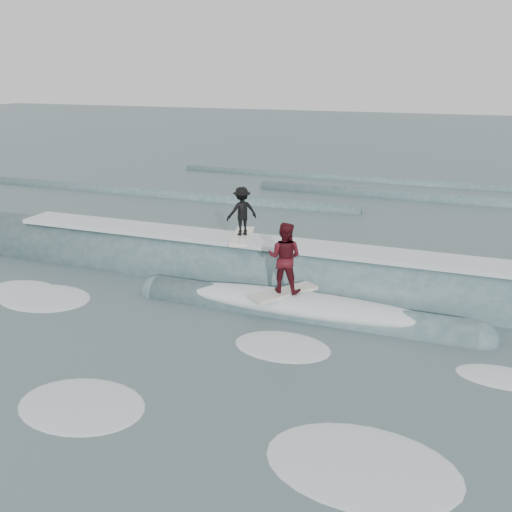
% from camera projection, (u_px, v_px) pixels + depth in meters
% --- Properties ---
extents(ground, '(160.00, 160.00, 0.00)m').
position_uv_depth(ground, '(210.00, 335.00, 14.34)').
color(ground, '#3D5359').
rests_on(ground, ground).
extents(breaking_wave, '(24.10, 4.01, 2.46)m').
position_uv_depth(breaking_wave, '(270.00, 282.00, 17.82)').
color(breaking_wave, '#38595E').
rests_on(breaking_wave, ground).
extents(surfer_black, '(1.10, 2.07, 1.63)m').
position_uv_depth(surfer_black, '(242.00, 214.00, 17.75)').
color(surfer_black, white).
rests_on(surfer_black, ground).
extents(surfer_red, '(1.60, 1.95, 2.03)m').
position_uv_depth(surfer_red, '(285.00, 260.00, 15.26)').
color(surfer_red, silver).
rests_on(surfer_red, ground).
extents(whitewater, '(15.32, 6.22, 0.10)m').
position_uv_depth(whitewater, '(191.00, 358.00, 13.22)').
color(whitewater, white).
rests_on(whitewater, ground).
extents(far_swells, '(37.72, 8.65, 0.80)m').
position_uv_depth(far_swells, '(335.00, 195.00, 30.35)').
color(far_swells, '#38595E').
rests_on(far_swells, ground).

